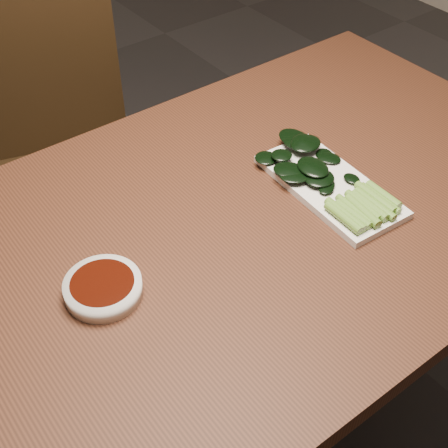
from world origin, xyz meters
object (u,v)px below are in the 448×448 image
Objects in this scene: chair_far at (65,155)px; serving_plate at (330,186)px; sauce_bowl at (103,288)px; gai_lan at (328,177)px; table at (230,250)px.

chair_far is 0.82m from serving_plate.
sauce_bowl is 0.39× the size of gai_lan.
serving_plate is (0.20, -0.04, 0.08)m from table.
serving_plate reaches higher than table.
chair_far is at bearing 71.48° from sauce_bowl.
gai_lan is at bearing 102.31° from serving_plate.
table is at bearing 170.48° from gai_lan.
sauce_bowl is 0.41× the size of serving_plate.
table is 0.22m from serving_plate.
table is 1.57× the size of chair_far.
serving_plate is 0.95× the size of gai_lan.
chair_far reaches higher than table.
sauce_bowl is (-0.26, -0.01, 0.09)m from table.
table is 0.73m from chair_far.
chair_far is 7.30× the size of sauce_bowl.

